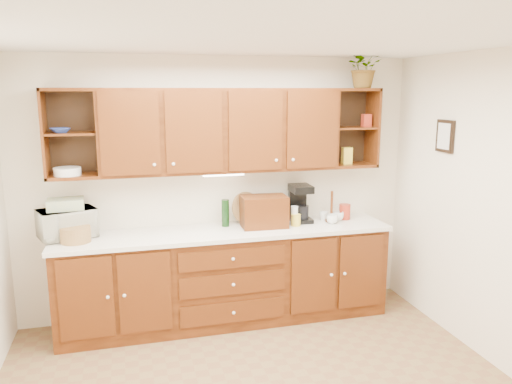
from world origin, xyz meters
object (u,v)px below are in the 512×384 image
potted_plant (364,67)px  microwave (67,223)px  bread_box (264,211)px  coffee_maker (300,204)px

potted_plant → microwave: bearing=179.6°
bread_box → coffee_maker: 0.44m
microwave → bread_box: bread_box is taller
microwave → potted_plant: 3.23m
bread_box → coffee_maker: (0.42, 0.13, 0.03)m
bread_box → microwave: bearing=179.2°
microwave → coffee_maker: coffee_maker is taller
coffee_maker → potted_plant: (0.64, -0.05, 1.37)m
coffee_maker → potted_plant: potted_plant is taller
microwave → potted_plant: bearing=-21.8°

